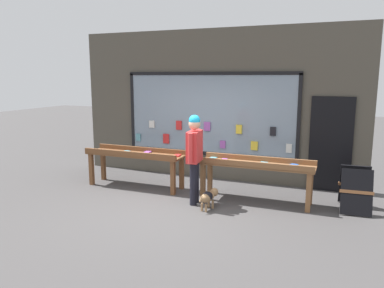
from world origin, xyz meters
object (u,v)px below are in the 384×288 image
at_px(small_dog, 209,197).
at_px(sandwich_board_sign, 355,188).
at_px(person_browsing, 194,152).
at_px(display_table_left, 135,157).
at_px(display_table_right, 256,168).

distance_m(small_dog, sandwich_board_sign, 2.80).
height_order(small_dog, sandwich_board_sign, sandwich_board_sign).
height_order(person_browsing, sandwich_board_sign, person_browsing).
height_order(person_browsing, small_dog, person_browsing).
distance_m(person_browsing, sandwich_board_sign, 3.15).
bearing_deg(small_dog, person_browsing, 73.89).
xyz_separation_m(display_table_left, display_table_right, (2.80, 0.00, 0.00)).
bearing_deg(display_table_right, display_table_left, -179.93).
distance_m(display_table_left, small_dog, 2.25).
relative_size(display_table_right, sandwich_board_sign, 2.79).
relative_size(display_table_left, small_dog, 3.85).
distance_m(display_table_left, person_browsing, 1.82).
xyz_separation_m(display_table_left, sandwich_board_sign, (4.66, 0.25, -0.28)).
relative_size(display_table_right, person_browsing, 1.29).
bearing_deg(sandwich_board_sign, display_table_left, 179.29).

